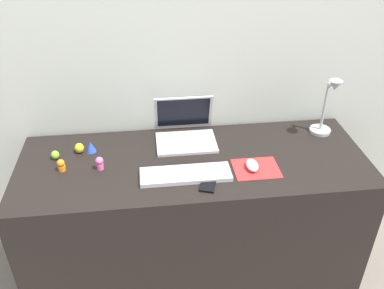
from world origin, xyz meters
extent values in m
plane|color=slate|center=(0.00, 0.00, 0.00)|extent=(6.00, 6.00, 0.00)
cube|color=beige|center=(0.00, 0.35, 0.78)|extent=(2.87, 0.05, 1.57)
cube|color=black|center=(0.00, 0.00, 0.37)|extent=(1.67, 0.62, 0.74)
cube|color=silver|center=(-0.02, 0.15, 0.75)|extent=(0.30, 0.21, 0.01)
cube|color=silver|center=(-0.02, 0.28, 0.85)|extent=(0.30, 0.06, 0.20)
cube|color=black|center=(-0.02, 0.27, 0.85)|extent=(0.27, 0.05, 0.17)
cube|color=silver|center=(-0.05, -0.12, 0.75)|extent=(0.41, 0.13, 0.02)
cube|color=red|center=(0.28, -0.10, 0.74)|extent=(0.21, 0.17, 0.00)
ellipsoid|color=silver|center=(0.26, -0.10, 0.76)|extent=(0.06, 0.10, 0.03)
cube|color=black|center=(0.04, -0.19, 0.74)|extent=(0.10, 0.14, 0.01)
cylinder|color=#B7B7BC|center=(0.70, 0.18, 0.75)|extent=(0.11, 0.11, 0.02)
cylinder|color=#B7B7BC|center=(0.70, 0.18, 0.89)|extent=(0.01, 0.01, 0.27)
cylinder|color=#B7B7BC|center=(0.70, 0.15, 1.03)|extent=(0.01, 0.08, 0.08)
cone|color=#B7B7BC|center=(0.70, 0.11, 1.04)|extent=(0.06, 0.06, 0.05)
cone|color=blue|center=(-0.49, 0.14, 0.77)|extent=(0.05, 0.05, 0.05)
cylinder|color=orange|center=(-0.61, -0.01, 0.75)|extent=(0.04, 0.04, 0.03)
sphere|color=orange|center=(-0.61, -0.01, 0.78)|extent=(0.04, 0.04, 0.04)
ellipsoid|color=yellow|center=(-0.55, 0.13, 0.76)|extent=(0.04, 0.04, 0.05)
ellipsoid|color=#8CDB33|center=(-0.66, 0.09, 0.76)|extent=(0.04, 0.04, 0.04)
cylinder|color=pink|center=(-0.44, -0.02, 0.75)|extent=(0.03, 0.03, 0.03)
sphere|color=pink|center=(-0.44, -0.02, 0.79)|extent=(0.04, 0.04, 0.04)
camera|label=1|loc=(-0.20, -1.62, 1.88)|focal=39.08mm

